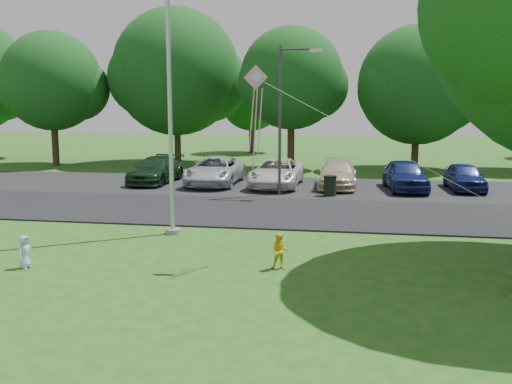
% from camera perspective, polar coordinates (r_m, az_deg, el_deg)
% --- Properties ---
extents(ground, '(120.00, 120.00, 0.00)m').
position_cam_1_polar(ground, '(13.17, -0.29, -9.70)').
color(ground, '#215316').
rests_on(ground, ground).
extents(park_road, '(60.00, 6.00, 0.06)m').
position_cam_1_polar(park_road, '(21.80, 3.75, -2.06)').
color(park_road, black).
rests_on(park_road, ground).
extents(parking_strip, '(42.00, 7.00, 0.06)m').
position_cam_1_polar(parking_strip, '(28.18, 5.09, 0.47)').
color(parking_strip, black).
rests_on(parking_strip, ground).
extents(flagpole, '(0.50, 0.50, 10.00)m').
position_cam_1_polar(flagpole, '(18.18, -8.61, 8.75)').
color(flagpole, '#B7BABF').
rests_on(flagpole, ground).
extents(street_lamp, '(1.86, 0.26, 6.62)m').
position_cam_1_polar(street_lamp, '(25.41, 3.00, 8.49)').
color(street_lamp, '#3F3F44').
rests_on(street_lamp, ground).
extents(trash_can, '(0.60, 0.60, 0.95)m').
position_cam_1_polar(trash_can, '(25.58, 7.40, 0.56)').
color(trash_can, black).
rests_on(trash_can, ground).
extents(tree_row, '(64.35, 11.94, 10.88)m').
position_cam_1_polar(tree_row, '(36.55, 8.85, 11.30)').
color(tree_row, '#332316').
rests_on(tree_row, ground).
extents(horizon_trees, '(77.46, 7.20, 7.02)m').
position_cam_1_polar(horizon_trees, '(46.20, 12.08, 8.98)').
color(horizon_trees, '#332316').
rests_on(horizon_trees, ground).
extents(parked_cars, '(17.07, 5.22, 1.45)m').
position_cam_1_polar(parked_cars, '(28.16, 3.10, 1.95)').
color(parked_cars, black).
rests_on(parked_cars, ground).
extents(child_yellow, '(0.47, 0.37, 0.94)m').
position_cam_1_polar(child_yellow, '(14.54, 2.40, -5.95)').
color(child_yellow, yellow).
rests_on(child_yellow, ground).
extents(child_blue, '(0.35, 0.46, 0.85)m').
position_cam_1_polar(child_blue, '(15.80, -22.13, -5.57)').
color(child_blue, '#A2CBF8').
rests_on(child_blue, ground).
extents(kite, '(6.42, 1.97, 3.40)m').
position_cam_1_polar(kite, '(14.54, 0.52, 9.45)').
color(kite, pink).
rests_on(kite, ground).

